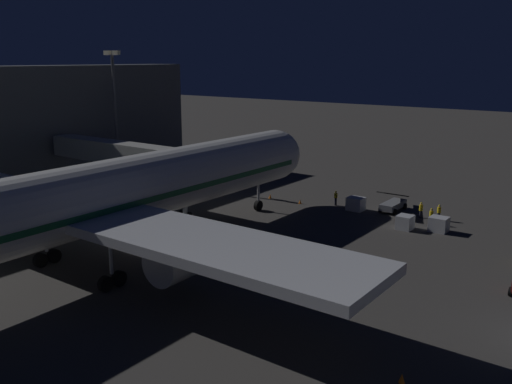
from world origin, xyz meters
TOP-DOWN VIEW (x-y plane):
  - ground_plane at (0.00, 0.00)m, footprint 320.00×320.00m
  - airliner_at_gate at (-0.00, 9.20)m, footprint 50.56×62.78m
  - jet_bridge at (13.02, -8.61)m, footprint 24.55×3.40m
  - apron_floodlight_mast at (25.50, -16.48)m, footprint 2.90×0.50m
  - belt_loader at (-12.46, -24.39)m, footprint 1.96×7.44m
  - baggage_container_near_belt at (-19.30, -19.74)m, footprint 1.77×1.56m
  - baggage_container_mid_row at (-8.92, -22.09)m, footprint 1.83×1.62m
  - baggage_container_far_row at (-16.25, -18.52)m, footprint 1.51×1.64m
  - ground_crew_near_nose_gear at (-17.81, -21.76)m, footprint 0.40×0.40m
  - ground_crew_by_belt_loader at (-6.02, -22.64)m, footprint 0.40×0.40m
  - ground_crew_under_port_wing at (-16.05, -23.51)m, footprint 0.40×0.40m
  - ground_crew_by_tug at (-17.95, -23.75)m, footprint 0.40×0.40m
  - traffic_cone_nose_port at (-2.20, -20.81)m, footprint 0.36×0.36m
  - traffic_cone_nose_starboard at (2.20, -20.81)m, footprint 0.36×0.36m
  - traffic_cone_wingtip_svc_side at (-26.78, 8.15)m, footprint 0.36×0.36m

SIDE VIEW (x-z plane):
  - ground_plane at x=0.00m, z-range 0.00..0.00m
  - traffic_cone_nose_port at x=-2.20m, z-range 0.00..0.55m
  - traffic_cone_nose_starboard at x=2.20m, z-range 0.00..0.55m
  - traffic_cone_wingtip_svc_side at x=-26.78m, z-range 0.00..0.55m
  - baggage_container_far_row at x=-16.25m, z-range 0.00..1.43m
  - baggage_container_near_belt at x=-19.30m, z-range 0.00..1.51m
  - baggage_container_mid_row at x=-8.92m, z-range 0.00..1.52m
  - belt_loader at x=-12.46m, z-range -0.64..2.32m
  - ground_crew_by_tug at x=-17.95m, z-range 0.09..1.82m
  - ground_crew_near_nose_gear at x=-17.81m, z-range 0.09..1.83m
  - ground_crew_under_port_wing at x=-16.05m, z-range 0.09..1.84m
  - ground_crew_by_belt_loader at x=-6.02m, z-range 0.09..1.86m
  - airliner_at_gate at x=0.00m, z-range -3.09..14.89m
  - jet_bridge at x=13.02m, z-range 2.25..9.81m
  - apron_floodlight_mast at x=25.50m, z-range 1.44..19.47m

